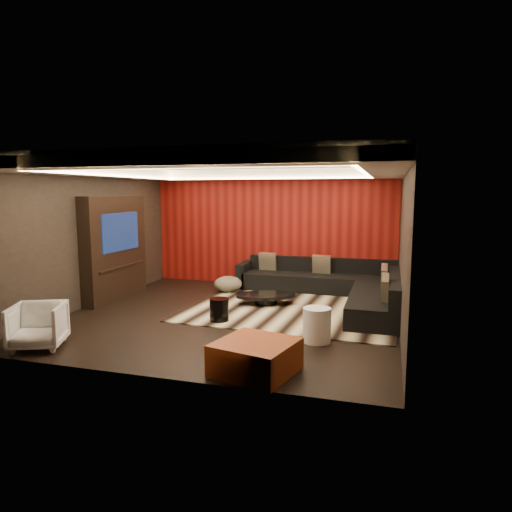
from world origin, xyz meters
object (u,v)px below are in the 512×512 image
(coffee_table, at_px, (266,299))
(orange_ottoman, at_px, (256,357))
(drum_stool, at_px, (219,310))
(white_side_table, at_px, (317,325))
(armchair, at_px, (38,326))
(sectional_sofa, at_px, (337,287))

(coffee_table, xyz_separation_m, orange_ottoman, (0.81, -3.46, 0.08))
(drum_stool, distance_m, white_side_table, 1.93)
(orange_ottoman, bearing_deg, armchair, 180.00)
(coffee_table, height_order, orange_ottoman, orange_ottoman)
(coffee_table, height_order, drum_stool, drum_stool)
(drum_stool, height_order, armchair, armchair)
(coffee_table, xyz_separation_m, sectional_sofa, (1.33, 0.90, 0.14))
(coffee_table, distance_m, armchair, 4.29)
(drum_stool, distance_m, armchair, 2.90)
(drum_stool, xyz_separation_m, sectional_sofa, (1.80, 2.33, 0.04))
(white_side_table, bearing_deg, orange_ottoman, -111.33)
(orange_ottoman, xyz_separation_m, armchair, (-3.34, 0.00, 0.13))
(drum_stool, height_order, orange_ottoman, drum_stool)
(sectional_sofa, bearing_deg, orange_ottoman, -96.85)
(coffee_table, xyz_separation_m, drum_stool, (-0.47, -1.43, 0.10))
(armchair, bearing_deg, white_side_table, -3.48)
(white_side_table, bearing_deg, drum_stool, 161.45)
(white_side_table, relative_size, armchair, 0.73)
(orange_ottoman, bearing_deg, white_side_table, 68.67)
(white_side_table, relative_size, sectional_sofa, 0.15)
(drum_stool, height_order, white_side_table, white_side_table)
(white_side_table, distance_m, orange_ottoman, 1.53)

